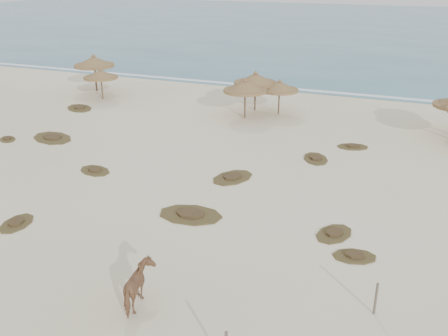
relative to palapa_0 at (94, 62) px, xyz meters
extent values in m
plane|color=#F0E8C6|center=(14.89, -19.41, -2.39)|extent=(160.00, 160.00, 0.00)
cube|color=#29617D|center=(14.89, 55.59, -2.39)|extent=(200.00, 100.00, 0.01)
cube|color=white|center=(14.89, 6.59, -2.39)|extent=(70.00, 0.60, 0.01)
cylinder|color=#4F3728|center=(0.00, 0.00, -1.24)|extent=(0.13, 0.13, 2.30)
cylinder|color=olive|center=(0.00, 0.00, -0.29)|extent=(3.63, 3.63, 0.20)
cone|color=olive|center=(0.00, 0.00, 0.08)|extent=(3.51, 3.51, 0.82)
cone|color=olive|center=(0.00, 0.00, 0.57)|extent=(0.40, 0.40, 0.24)
cylinder|color=#4F3728|center=(2.02, -2.09, -1.47)|extent=(0.11, 0.11, 1.85)
cylinder|color=olive|center=(2.02, -2.09, -0.70)|extent=(2.71, 2.71, 0.16)
cone|color=olive|center=(2.02, -2.09, -0.41)|extent=(2.62, 2.62, 0.66)
cone|color=olive|center=(2.02, -2.09, -0.01)|extent=(0.32, 0.32, 0.19)
cylinder|color=#4F3728|center=(14.15, -0.76, -1.32)|extent=(0.12, 0.12, 2.15)
cylinder|color=olive|center=(14.15, -0.76, -0.42)|extent=(3.94, 3.94, 0.18)
cone|color=olive|center=(14.15, -0.76, -0.09)|extent=(3.81, 3.81, 0.77)
cone|color=olive|center=(14.15, -0.76, 0.37)|extent=(0.37, 0.37, 0.23)
cylinder|color=#4F3728|center=(14.12, -2.90, -1.35)|extent=(0.12, 0.12, 2.08)
cylinder|color=olive|center=(14.12, -2.90, -0.50)|extent=(3.70, 3.70, 0.18)
cone|color=olive|center=(14.12, -2.90, -0.17)|extent=(3.58, 3.58, 0.74)
cone|color=olive|center=(14.12, -2.90, 0.28)|extent=(0.36, 0.36, 0.22)
cylinder|color=#4F3728|center=(16.02, -1.11, -1.46)|extent=(0.11, 0.11, 1.87)
cylinder|color=olive|center=(16.02, -1.11, -0.69)|extent=(2.70, 2.70, 0.16)
cone|color=olive|center=(16.02, -1.11, -0.39)|extent=(2.61, 2.61, 0.67)
cone|color=olive|center=(16.02, -1.11, 0.01)|extent=(0.32, 0.32, 0.20)
imported|color=#8A5C3E|center=(17.84, -23.39, -1.71)|extent=(1.11, 1.75, 1.37)
cylinder|color=brown|center=(24.65, -21.14, -1.85)|extent=(0.08, 0.08, 1.09)
camera|label=1|loc=(24.93, -34.28, 7.45)|focal=40.00mm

